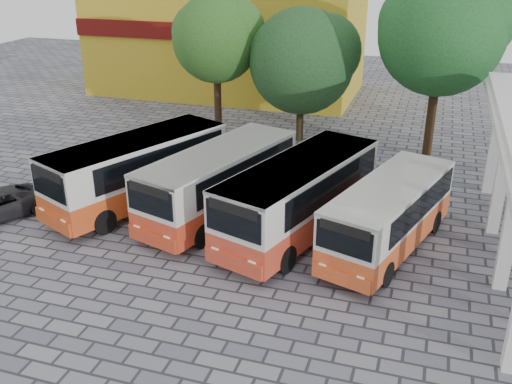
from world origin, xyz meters
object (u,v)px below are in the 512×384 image
(bus_far_left, at_px, (138,168))
(bus_centre_left, at_px, (220,179))
(bus_far_right, at_px, (389,212))
(bus_centre_right, at_px, (300,194))

(bus_far_left, xyz_separation_m, bus_centre_left, (3.85, -0.00, -0.06))
(bus_far_left, xyz_separation_m, bus_far_right, (10.99, -0.81, -0.21))
(bus_far_left, height_order, bus_centre_left, bus_far_left)
(bus_far_left, distance_m, bus_far_right, 11.02)
(bus_far_right, bearing_deg, bus_centre_right, -165.26)
(bus_centre_right, bearing_deg, bus_far_left, -167.26)
(bus_far_left, relative_size, bus_centre_right, 1.01)
(bus_far_left, distance_m, bus_centre_left, 3.85)
(bus_far_left, relative_size, bus_far_right, 1.14)
(bus_far_left, height_order, bus_far_right, bus_far_left)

